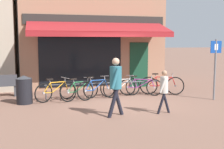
# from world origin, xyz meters

# --- Properties ---
(ground_plane) EXTENTS (160.00, 160.00, 0.00)m
(ground_plane) POSITION_xyz_m (0.00, 0.00, 0.00)
(ground_plane) COLOR brown
(shop_front) EXTENTS (6.69, 4.54, 5.21)m
(shop_front) POSITION_xyz_m (-0.31, 4.45, 2.60)
(shop_front) COLOR #9E7056
(shop_front) RESTS_ON ground_plane
(bike_rack_rail) EXTENTS (4.86, 0.04, 0.57)m
(bike_rack_rail) POSITION_xyz_m (-0.27, 0.96, 0.49)
(bike_rack_rail) COLOR #47494F
(bike_rack_rail) RESTS_ON ground_plane
(bicycle_orange) EXTENTS (1.53, 0.81, 0.84)m
(bicycle_orange) POSITION_xyz_m (-2.30, 0.72, 0.37)
(bicycle_orange) COLOR black
(bicycle_orange) RESTS_ON ground_plane
(bicycle_green) EXTENTS (1.55, 0.83, 0.83)m
(bicycle_green) POSITION_xyz_m (-1.45, 0.65, 0.37)
(bicycle_green) COLOR black
(bicycle_green) RESTS_ON ground_plane
(bicycle_blue) EXTENTS (1.65, 0.85, 0.87)m
(bicycle_blue) POSITION_xyz_m (-0.79, 0.73, 0.38)
(bicycle_blue) COLOR black
(bicycle_blue) RESTS_ON ground_plane
(bicycle_silver) EXTENTS (1.69, 0.73, 0.85)m
(bicycle_silver) POSITION_xyz_m (0.25, 0.90, 0.37)
(bicycle_silver) COLOR black
(bicycle_silver) RESTS_ON ground_plane
(bicycle_purple) EXTENTS (1.68, 0.67, 0.81)m
(bicycle_purple) POSITION_xyz_m (1.04, 0.93, 0.36)
(bicycle_purple) COLOR black
(bicycle_purple) RESTS_ON ground_plane
(bicycle_red) EXTENTS (1.77, 0.69, 0.89)m
(bicycle_red) POSITION_xyz_m (1.95, 0.91, 0.39)
(bicycle_red) COLOR black
(bicycle_red) RESTS_ON ground_plane
(pedestrian_adult) EXTENTS (0.56, 0.59, 1.70)m
(pedestrian_adult) POSITION_xyz_m (-0.76, -1.84, 1.03)
(pedestrian_adult) COLOR black
(pedestrian_adult) RESTS_ON ground_plane
(pedestrian_child) EXTENTS (0.47, 0.30, 1.31)m
(pedestrian_child) POSITION_xyz_m (0.71, -1.91, 0.81)
(pedestrian_child) COLOR black
(pedestrian_child) RESTS_ON ground_plane
(litter_bin) EXTENTS (0.55, 0.55, 0.99)m
(litter_bin) POSITION_xyz_m (-3.39, 0.54, 0.50)
(litter_bin) COLOR black
(litter_bin) RESTS_ON ground_plane
(parking_sign) EXTENTS (0.44, 0.07, 2.23)m
(parking_sign) POSITION_xyz_m (3.37, -0.55, 1.37)
(parking_sign) COLOR slate
(parking_sign) RESTS_ON ground_plane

